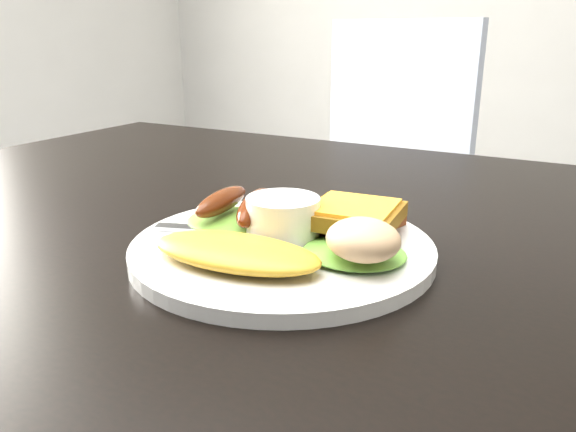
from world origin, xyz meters
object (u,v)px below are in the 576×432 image
dining_table (305,237)px  person (421,159)px  dining_chair (370,222)px  plate (282,248)px

dining_table → person: 0.81m
dining_chair → plate: 1.03m
dining_table → dining_chair: dining_table is taller
dining_chair → plate: bearing=-65.6°
person → plate: 0.91m
dining_chair → person: size_ratio=0.33×
dining_chair → person: bearing=-13.5°
person → plate: size_ratio=5.06×
dining_table → person: person is taller
dining_table → dining_chair: 0.93m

